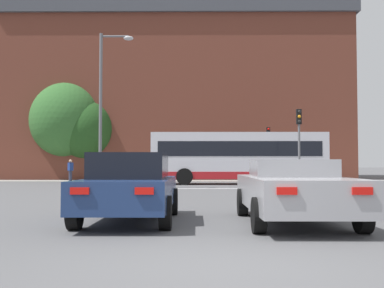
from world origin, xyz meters
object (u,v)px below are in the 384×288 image
Objects in this scene: street_lamp_junction at (106,95)px; car_saloon_left at (130,187)px; bus_crossing_lead at (238,157)px; traffic_light_near_right at (299,135)px; traffic_light_far_right at (268,145)px; pedestrian_waiting at (70,168)px; car_roadster_right at (293,190)px; pedestrian_walking_east at (109,167)px.

car_saloon_left is at bearing -77.16° from street_lamp_junction.
bus_crossing_lead is 2.58× the size of traffic_light_near_right.
traffic_light_far_right reaches higher than pedestrian_waiting.
street_lamp_junction is at bearing 114.95° from car_roadster_right.
car_saloon_left is 3.43m from car_roadster_right.
pedestrian_waiting reaches higher than car_saloon_left.
car_roadster_right is (3.42, -0.28, -0.06)m from car_saloon_left.
car_roadster_right is 19.96m from bus_crossing_lead.
car_roadster_right is 0.45× the size of bus_crossing_lead.
bus_crossing_lead reaches higher than car_roadster_right.
pedestrian_waiting is 0.89× the size of pedestrian_walking_east.
car_saloon_left is at bearing -135.33° from pedestrian_waiting.
traffic_light_far_right is 11.98m from pedestrian_walking_east.
car_saloon_left is at bearing 168.40° from bus_crossing_lead.
car_roadster_right is at bearing -102.61° from traffic_light_near_right.
street_lamp_junction reaches higher than pedestrian_walking_east.
bus_crossing_lead is 6.15m from traffic_light_far_right.
bus_crossing_lead reaches higher than pedestrian_waiting.
traffic_light_near_right is 0.52× the size of street_lamp_junction.
pedestrian_waiting is (-4.80, 11.66, -3.80)m from street_lamp_junction.
traffic_light_far_right is at bearing 48.23° from street_lamp_junction.
street_lamp_junction is 4.94× the size of pedestrian_waiting.
traffic_light_far_right is at bearing -64.75° from pedestrian_waiting.
car_saloon_left is 26.04m from traffic_light_far_right.
traffic_light_far_right reaches higher than car_saloon_left.
car_roadster_right is 3.03× the size of pedestrian_waiting.
pedestrian_waiting is at bearing 107.50° from car_saloon_left.
car_saloon_left is 26.27m from pedestrian_walking_east.
traffic_light_near_right reaches higher than bus_crossing_lead.
bus_crossing_lead is at bearing -116.50° from traffic_light_far_right.
traffic_light_near_right is 10.28m from street_lamp_junction.
bus_crossing_lead is 5.92× the size of pedestrian_walking_east.
traffic_light_near_right is at bearing 77.47° from car_roadster_right.
street_lamp_junction is (-3.18, 13.96, 3.99)m from car_saloon_left.
pedestrian_waiting is (-12.01, 5.98, -0.77)m from bus_crossing_lead.
car_roadster_right is 2.69× the size of pedestrian_walking_east.
traffic_light_near_right reaches higher than pedestrian_walking_east.
traffic_light_far_right is 0.96× the size of traffic_light_near_right.
traffic_light_far_right is at bearing 75.15° from car_saloon_left.
street_lamp_junction is at bearing -173.76° from traffic_light_near_right.
pedestrian_walking_east is (-1.92, 11.80, -3.66)m from street_lamp_junction.
pedestrian_waiting is (-14.72, 0.54, -1.75)m from traffic_light_far_right.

